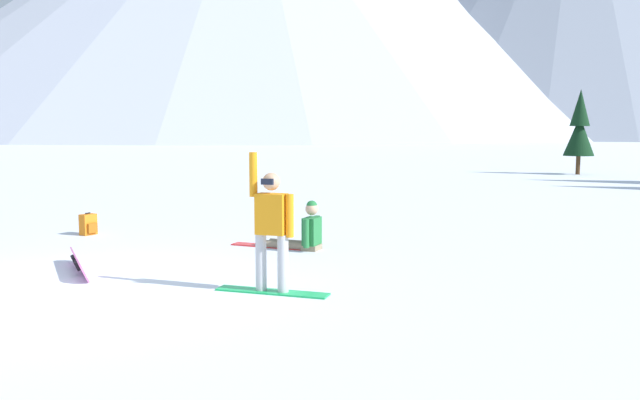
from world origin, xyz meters
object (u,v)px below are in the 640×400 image
Objects in this scene: snowboarder_foreground at (272,228)px; backpack_orange at (89,225)px; snowboarder_midground at (303,233)px; loose_snowboard_far_spare at (78,263)px; pine_tree_broad at (580,128)px.

backpack_orange is at bearing 154.31° from snowboarder_foreground.
snowboarder_midground reaches higher than loose_snowboard_far_spare.
pine_tree_broad reaches higher than backpack_orange.
snowboarder_foreground is at bearing -25.69° from backpack_orange.
snowboarder_foreground is 26.85m from pine_tree_broad.
pine_tree_broad is (8.61, 23.86, 2.03)m from backpack_orange.
snowboarder_midground is at bearing 3.55° from backpack_orange.
snowboarder_midground is 4.85m from backpack_orange.
backpack_orange is (-5.84, 2.81, -0.67)m from snowboarder_foreground.
snowboarder_midground is at bearing 107.81° from snowboarder_foreground.
snowboarder_foreground reaches higher than snowboarder_midground.
snowboarder_midground is (-1.00, 3.11, -0.58)m from snowboarder_foreground.
loose_snowboard_far_spare is at bearing -178.94° from snowboarder_foreground.
pine_tree_broad reaches higher than snowboarder_midground.
backpack_orange is (-2.47, 2.87, 0.07)m from loose_snowboard_far_spare.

